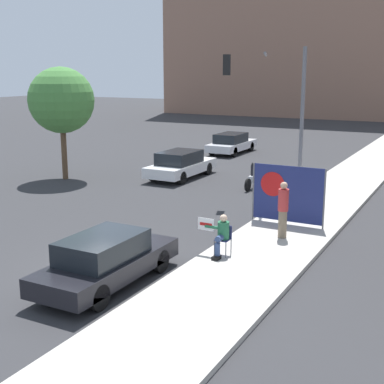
{
  "coord_description": "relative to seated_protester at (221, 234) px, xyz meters",
  "views": [
    {
      "loc": [
        8.63,
        -11.3,
        5.46
      ],
      "look_at": [
        0.66,
        3.67,
        1.6
      ],
      "focal_mm": 50.0,
      "sensor_mm": 36.0,
      "label": 1
    }
  ],
  "objects": [
    {
      "name": "motorcycle_on_road",
      "position": [
        -2.8,
        9.64,
        -0.27
      ],
      "size": [
        0.28,
        2.1,
        1.26
      ],
      "color": "white",
      "rests_on": "ground_plane"
    },
    {
      "name": "traffic_light_pole",
      "position": [
        -1.23,
        7.79,
        3.55
      ],
      "size": [
        3.24,
        3.0,
        6.26
      ],
      "color": "slate",
      "rests_on": "sidewalk_curb"
    },
    {
      "name": "car_on_road_midblock",
      "position": [
        -8.21,
        19.24,
        -0.13
      ],
      "size": [
        1.81,
        4.66,
        1.35
      ],
      "color": "silver",
      "rests_on": "ground_plane"
    },
    {
      "name": "parked_car_curbside",
      "position": [
        -1.84,
        -3.08,
        -0.12
      ],
      "size": [
        1.72,
        4.44,
        1.36
      ],
      "color": "black",
      "rests_on": "ground_plane"
    },
    {
      "name": "jogger_on_sidewalk",
      "position": [
        1.02,
        2.51,
        0.29
      ],
      "size": [
        0.34,
        0.34,
        1.85
      ],
      "rotation": [
        0.0,
        0.0,
        2.77
      ],
      "color": "#756651",
      "rests_on": "sidewalk_curb"
    },
    {
      "name": "car_on_road_nearest",
      "position": [
        -7.09,
        10.24,
        -0.1
      ],
      "size": [
        1.87,
        4.65,
        1.41
      ],
      "color": "white",
      "rests_on": "ground_plane"
    },
    {
      "name": "ground_plane",
      "position": [
        -2.37,
        -2.27,
        -0.81
      ],
      "size": [
        160.0,
        160.0,
        0.0
      ],
      "primitive_type": "plane",
      "color": "#303033"
    },
    {
      "name": "street_tree_near_curb",
      "position": [
        -12.2,
        7.2,
        3.18
      ],
      "size": [
        3.3,
        3.3,
        5.66
      ],
      "color": "brown",
      "rests_on": "ground_plane"
    },
    {
      "name": "sidewalk_curb",
      "position": [
        0.93,
        12.73,
        -0.74
      ],
      "size": [
        3.07,
        90.0,
        0.14
      ],
      "primitive_type": "cube",
      "color": "#B7B2A8",
      "rests_on": "ground_plane"
    },
    {
      "name": "seated_protester",
      "position": [
        0.0,
        0.0,
        0.0
      ],
      "size": [
        0.99,
        0.77,
        1.23
      ],
      "rotation": [
        0.0,
        0.0,
        0.25
      ],
      "color": "#474C56",
      "rests_on": "sidewalk_curb"
    },
    {
      "name": "protest_banner",
      "position": [
        0.63,
        4.09,
        0.43
      ],
      "size": [
        2.63,
        0.06,
        2.09
      ],
      "color": "slate",
      "rests_on": "sidewalk_curb"
    }
  ]
}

